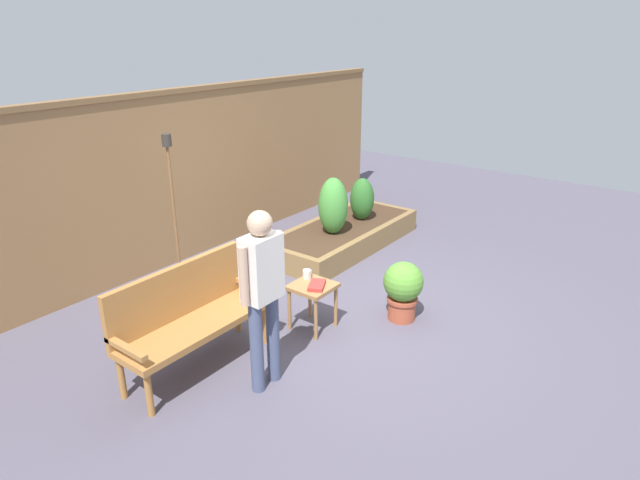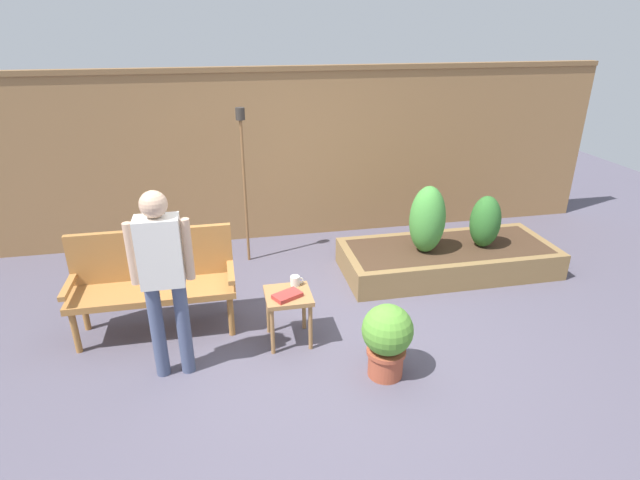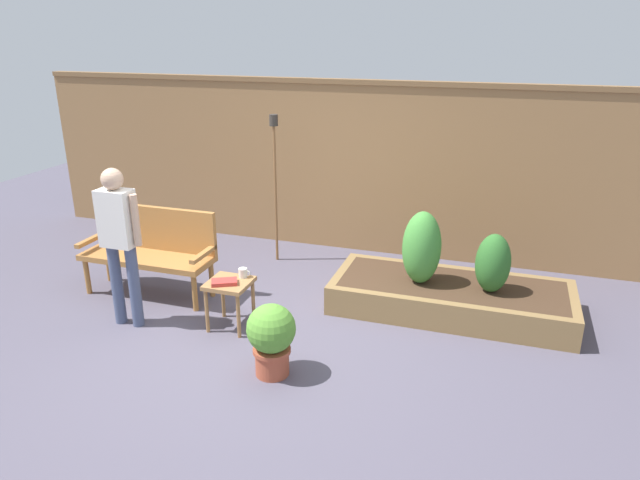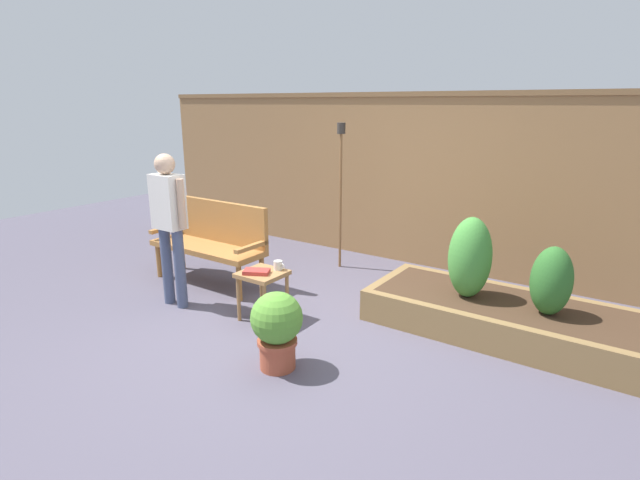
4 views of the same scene
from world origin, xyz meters
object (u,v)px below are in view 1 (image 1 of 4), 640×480
Objects in this scene: garden_bench at (188,311)px; book_on_table at (317,285)px; shrub_far_corner at (362,199)px; cup_on_table at (307,274)px; tiki_torch at (171,187)px; side_table at (313,292)px; potted_boxwood at (403,288)px; shrub_near_bench at (333,206)px; person_by_bench at (262,286)px.

book_on_table is at bearing -24.97° from garden_bench.
book_on_table is 2.58m from shrub_far_corner.
tiki_torch reaches higher than cup_on_table.
garden_bench is 1.26m from side_table.
shrub_near_bench is (0.97, 1.58, 0.32)m from potted_boxwood.
shrub_near_bench is at bearing 24.57° from person_by_bench.
side_table is at bearing -158.02° from shrub_far_corner.
shrub_near_bench is 2.13m from tiki_torch.
garden_bench is 1.27m from book_on_table.
garden_bench reaches higher than potted_boxwood.
shrub_near_bench is at bearing 58.52° from potted_boxwood.
shrub_far_corner reaches higher than potted_boxwood.
book_on_table is at bearing 11.33° from person_by_bench.
side_table is 1.94m from shrub_near_bench.
cup_on_table is 1.20m from person_by_bench.
tiki_torch is at bearing 69.21° from book_on_table.
shrub_near_bench is at bearing -22.82° from tiki_torch.
garden_bench is 0.84m from person_by_bench.
person_by_bench reaches higher than cup_on_table.
side_table is 1.95m from tiki_torch.
potted_boxwood is 0.84× the size of shrub_near_bench.
garden_bench is 2.28× the size of potted_boxwood.
potted_boxwood is at bearing -42.22° from side_table.
person_by_bench reaches higher than book_on_table.
person_by_bench is at bearing -165.32° from side_table.
shrub_near_bench is at bearing 9.65° from garden_bench.
person_by_bench is at bearing 163.70° from book_on_table.
shrub_near_bench is (2.83, 0.48, 0.13)m from garden_bench.
shrub_far_corner is at bearing 19.90° from person_by_bench.
garden_bench is 1.72m from tiki_torch.
person_by_bench is (0.18, -0.73, 0.39)m from garden_bench.
garden_bench is 6.04× the size of book_on_table.
shrub_near_bench is (1.68, 1.01, 0.18)m from book_on_table.
book_on_table reaches higher than side_table.
cup_on_table is 0.23m from book_on_table.
shrub_far_corner is at bearing -4.49° from book_on_table.
shrub_near_bench reaches higher than garden_bench.
shrub_near_bench is 0.42× the size of tiki_torch.
cup_on_table is 0.99m from potted_boxwood.
tiki_torch is at bearing 162.88° from shrub_far_corner.
potted_boxwood is at bearing -68.70° from tiki_torch.
person_by_bench is (-0.96, -0.19, 0.43)m from book_on_table.
shrub_far_corner is 2.78m from tiki_torch.
potted_boxwood is 0.41× the size of person_by_bench.
shrub_near_bench is at bearing 29.76° from side_table.
garden_bench is 3.55m from shrub_far_corner.
person_by_bench is (-3.33, -1.21, 0.34)m from shrub_far_corner.
cup_on_table is 0.51× the size of book_on_table.
tiki_torch reaches higher than person_by_bench.
tiki_torch is (-2.59, 0.80, 0.63)m from shrub_far_corner.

